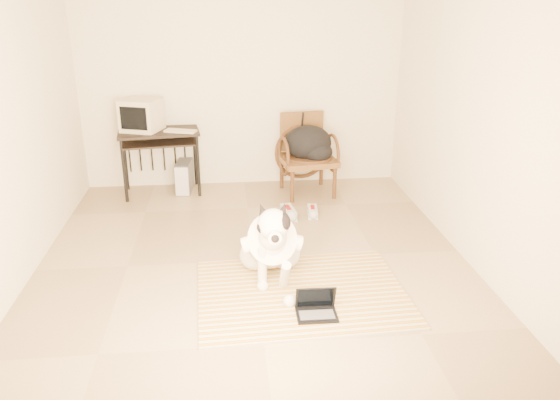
{
  "coord_description": "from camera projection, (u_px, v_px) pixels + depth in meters",
  "views": [
    {
      "loc": [
        -0.22,
        -4.61,
        2.4
      ],
      "look_at": [
        0.21,
        -0.42,
        0.77
      ],
      "focal_mm": 35.0,
      "sensor_mm": 36.0,
      "label": 1
    }
  ],
  "objects": [
    {
      "name": "backpack",
      "position": [
        310.0,
        144.0,
        6.59
      ],
      "size": [
        0.57,
        0.5,
        0.42
      ],
      "color": "black",
      "rests_on": "rattan_chair"
    },
    {
      "name": "wall_left",
      "position": [
        8.0,
        125.0,
        4.49
      ],
      "size": [
        0.0,
        4.5,
        4.5
      ],
      "primitive_type": "plane",
      "rotation": [
        1.57,
        0.0,
        1.57
      ],
      "color": "beige",
      "rests_on": "floor"
    },
    {
      "name": "laptop",
      "position": [
        316.0,
        308.0,
        4.25
      ],
      "size": [
        0.32,
        0.23,
        0.22
      ],
      "color": "black",
      "rests_on": "rug"
    },
    {
      "name": "crt_monitor",
      "position": [
        141.0,
        115.0,
        6.54
      ],
      "size": [
        0.54,
        0.52,
        0.38
      ],
      "color": "beige",
      "rests_on": "computer_desk"
    },
    {
      "name": "wall_front",
      "position": [
        276.0,
        225.0,
        2.59
      ],
      "size": [
        4.5,
        0.0,
        4.5
      ],
      "primitive_type": "plane",
      "rotation": [
        -1.57,
        0.0,
        0.0
      ],
      "color": "beige",
      "rests_on": "floor"
    },
    {
      "name": "wall_right",
      "position": [
        475.0,
        115.0,
        4.86
      ],
      "size": [
        0.0,
        4.5,
        4.5
      ],
      "primitive_type": "plane",
      "rotation": [
        1.57,
        0.0,
        -1.57
      ],
      "color": "beige",
      "rests_on": "floor"
    },
    {
      "name": "desk_keyboard",
      "position": [
        181.0,
        131.0,
        6.53
      ],
      "size": [
        0.4,
        0.25,
        0.02
      ],
      "primitive_type": "cube",
      "rotation": [
        0.0,
        0.0,
        -0.33
      ],
      "color": "beige",
      "rests_on": "computer_desk"
    },
    {
      "name": "computer_desk",
      "position": [
        159.0,
        140.0,
        6.62
      ],
      "size": [
        1.02,
        0.65,
        0.8
      ],
      "color": "black",
      "rests_on": "floor"
    },
    {
      "name": "floor",
      "position": [
        254.0,
        260.0,
        5.16
      ],
      "size": [
        4.5,
        4.5,
        0.0
      ],
      "primitive_type": "plane",
      "color": "#99805E",
      "rests_on": "ground"
    },
    {
      "name": "rattan_chair",
      "position": [
        306.0,
        154.0,
        6.74
      ],
      "size": [
        0.72,
        0.7,
        0.97
      ],
      "color": "brown",
      "rests_on": "floor"
    },
    {
      "name": "wall_back",
      "position": [
        242.0,
        79.0,
        6.76
      ],
      "size": [
        4.5,
        0.0,
        4.5
      ],
      "primitive_type": "plane",
      "rotation": [
        1.57,
        0.0,
        0.0
      ],
      "color": "beige",
      "rests_on": "floor"
    },
    {
      "name": "dog",
      "position": [
        271.0,
        244.0,
        4.73
      ],
      "size": [
        0.55,
        1.15,
        0.83
      ],
      "color": "silver",
      "rests_on": "rug"
    },
    {
      "name": "pc_tower",
      "position": [
        184.0,
        177.0,
        6.86
      ],
      "size": [
        0.21,
        0.42,
        0.38
      ],
      "color": "#4D4D4F",
      "rests_on": "floor"
    },
    {
      "name": "sneaker_left",
      "position": [
        288.0,
        213.0,
        6.12
      ],
      "size": [
        0.17,
        0.33,
        0.11
      ],
      "color": "silver",
      "rests_on": "floor"
    },
    {
      "name": "sneaker_right",
      "position": [
        313.0,
        212.0,
        6.17
      ],
      "size": [
        0.13,
        0.28,
        0.09
      ],
      "color": "silver",
      "rests_on": "floor"
    },
    {
      "name": "rug",
      "position": [
        302.0,
        293.0,
        4.59
      ],
      "size": [
        1.78,
        1.39,
        0.02
      ],
      "color": "#BE751C",
      "rests_on": "floor"
    }
  ]
}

